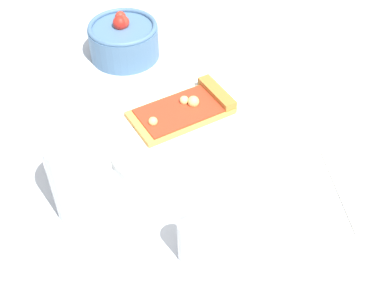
% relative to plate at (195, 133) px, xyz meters
% --- Properties ---
extents(ground_plane, '(2.40, 2.40, 0.00)m').
position_rel_plate_xyz_m(ground_plane, '(0.03, 0.04, -0.01)').
color(ground_plane, silver).
rests_on(ground_plane, ground).
extents(plate, '(0.27, 0.27, 0.01)m').
position_rel_plate_xyz_m(plate, '(0.00, 0.00, 0.00)').
color(plate, silver).
rests_on(plate, ground_plane).
extents(pizza_slice_main, '(0.16, 0.17, 0.02)m').
position_rel_plate_xyz_m(pizza_slice_main, '(0.04, 0.02, 0.01)').
color(pizza_slice_main, gold).
rests_on(pizza_slice_main, plate).
extents(salad_bowl, '(0.12, 0.12, 0.08)m').
position_rel_plate_xyz_m(salad_bowl, '(0.18, 0.17, 0.03)').
color(salad_bowl, '#4C7299').
rests_on(salad_bowl, ground_plane).
extents(soda_glass, '(0.08, 0.08, 0.12)m').
position_rel_plate_xyz_m(soda_glass, '(-0.16, 0.11, 0.05)').
color(soda_glass, silver).
rests_on(soda_glass, ground_plane).
extents(paper_napkin, '(0.18, 0.16, 0.00)m').
position_rel_plate_xyz_m(paper_napkin, '(-0.05, -0.27, -0.01)').
color(paper_napkin, silver).
rests_on(paper_napkin, ground_plane).
extents(pepper_shaker, '(0.03, 0.03, 0.08)m').
position_rel_plate_xyz_m(pepper_shaker, '(-0.21, -0.04, 0.03)').
color(pepper_shaker, silver).
rests_on(pepper_shaker, ground_plane).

